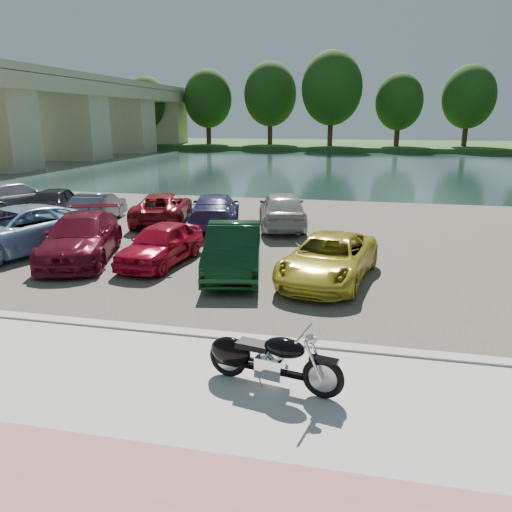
{
  "coord_description": "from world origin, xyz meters",
  "views": [
    {
      "loc": [
        2.42,
        -6.81,
        4.31
      ],
      "look_at": [
        -0.1,
        4.48,
        1.1
      ],
      "focal_mm": 35.0,
      "sensor_mm": 36.0,
      "label": 1
    }
  ],
  "objects": [
    {
      "name": "car_10",
      "position": [
        -5.92,
        12.56,
        0.67
      ],
      "size": [
        3.04,
        4.88,
        1.26
      ],
      "primitive_type": "imported",
      "rotation": [
        0.0,
        0.0,
        3.37
      ],
      "color": "maroon",
      "rests_on": "parking_lot"
    },
    {
      "name": "far_bank",
      "position": [
        0.0,
        72.0,
        0.3
      ],
      "size": [
        120.0,
        24.0,
        0.6
      ],
      "primitive_type": "cube",
      "color": "#254B1A",
      "rests_on": "ground"
    },
    {
      "name": "motorcycle",
      "position": [
        0.91,
        0.37,
        0.56
      ],
      "size": [
        2.31,
        0.87,
        1.05
      ],
      "rotation": [
        0.0,
        0.0,
        -0.2
      ],
      "color": "black",
      "rests_on": "promenade"
    },
    {
      "name": "car_3",
      "position": [
        -6.16,
        6.71,
        0.74
      ],
      "size": [
        3.34,
        5.17,
        1.39
      ],
      "primitive_type": "imported",
      "rotation": [
        0.0,
        0.0,
        0.31
      ],
      "color": "maroon",
      "rests_on": "parking_lot"
    },
    {
      "name": "bridge",
      "position": [
        -28.0,
        41.02,
        5.52
      ],
      "size": [
        7.0,
        56.0,
        8.55
      ],
      "color": "tan",
      "rests_on": "ground"
    },
    {
      "name": "river",
      "position": [
        0.0,
        40.0,
        0.0
      ],
      "size": [
        120.0,
        40.0,
        0.0
      ],
      "primitive_type": "cube",
      "color": "#172A28",
      "rests_on": "ground"
    },
    {
      "name": "far_trees",
      "position": [
        4.36,
        65.79,
        7.49
      ],
      "size": [
        70.25,
        10.68,
        12.52
      ],
      "color": "#392314",
      "rests_on": "far_bank"
    },
    {
      "name": "car_8",
      "position": [
        -11.13,
        12.93,
        0.71
      ],
      "size": [
        2.49,
        4.19,
        1.34
      ],
      "primitive_type": "imported",
      "rotation": [
        0.0,
        0.0,
        3.39
      ],
      "color": "black",
      "rests_on": "parking_lot"
    },
    {
      "name": "car_5",
      "position": [
        -1.15,
        6.29,
        0.74
      ],
      "size": [
        2.31,
        4.45,
        1.4
      ],
      "primitive_type": "imported",
      "rotation": [
        0.0,
        0.0,
        0.2
      ],
      "color": "black",
      "rests_on": "parking_lot"
    },
    {
      "name": "car_6",
      "position": [
        1.52,
        6.24,
        0.66
      ],
      "size": [
        2.76,
        4.72,
        1.23
      ],
      "primitive_type": "imported",
      "rotation": [
        0.0,
        0.0,
        -0.17
      ],
      "color": "gold",
      "rests_on": "parking_lot"
    },
    {
      "name": "car_7",
      "position": [
        -13.35,
        12.92,
        0.78
      ],
      "size": [
        3.28,
        5.43,
        1.47
      ],
      "primitive_type": "imported",
      "rotation": [
        0.0,
        0.0,
        2.89
      ],
      "color": "#9999A1",
      "rests_on": "parking_lot"
    },
    {
      "name": "kerb",
      "position": [
        0.0,
        2.0,
        0.07
      ],
      "size": [
        60.0,
        0.3,
        0.14
      ],
      "primitive_type": "cube",
      "color": "#ACAAA2",
      "rests_on": "ground"
    },
    {
      "name": "ground",
      "position": [
        0.0,
        0.0,
        0.0
      ],
      "size": [
        200.0,
        200.0,
        0.0
      ],
      "primitive_type": "plane",
      "color": "#595447",
      "rests_on": "ground"
    },
    {
      "name": "car_2",
      "position": [
        -8.62,
        6.89,
        0.79
      ],
      "size": [
        4.28,
        5.94,
        1.5
      ],
      "primitive_type": "imported",
      "rotation": [
        0.0,
        0.0,
        -0.37
      ],
      "color": "#8DACCD",
      "rests_on": "parking_lot"
    },
    {
      "name": "promenade",
      "position": [
        0.0,
        -1.0,
        0.05
      ],
      "size": [
        60.0,
        6.0,
        0.1
      ],
      "primitive_type": "cube",
      "color": "#ACAAA2",
      "rests_on": "ground"
    },
    {
      "name": "car_12",
      "position": [
        -0.84,
        12.63,
        0.79
      ],
      "size": [
        2.75,
        4.7,
        1.5
      ],
      "primitive_type": "imported",
      "rotation": [
        0.0,
        0.0,
        3.38
      ],
      "color": "#A3A29E",
      "rests_on": "parking_lot"
    },
    {
      "name": "parking_lot",
      "position": [
        0.0,
        11.0,
        0.02
      ],
      "size": [
        60.0,
        18.0,
        0.04
      ],
      "primitive_type": "cube",
      "color": "#423E36",
      "rests_on": "ground"
    },
    {
      "name": "car_9",
      "position": [
        -8.62,
        12.02,
        0.67
      ],
      "size": [
        1.9,
        3.97,
        1.26
      ],
      "primitive_type": "imported",
      "rotation": [
        0.0,
        0.0,
        3.3
      ],
      "color": "slate",
      "rests_on": "parking_lot"
    },
    {
      "name": "car_11",
      "position": [
        -3.57,
        12.37,
        0.71
      ],
      "size": [
        2.83,
        4.89,
        1.33
      ],
      "primitive_type": "imported",
      "rotation": [
        0.0,
        0.0,
        3.36
      ],
      "color": "navy",
      "rests_on": "parking_lot"
    },
    {
      "name": "pink_path",
      "position": [
        0.0,
        -2.5,
        0.1
      ],
      "size": [
        60.0,
        2.0,
        0.01
      ],
      "primitive_type": "cube",
      "color": "#A7635E",
      "rests_on": "promenade"
    },
    {
      "name": "car_4",
      "position": [
        -3.55,
        6.77,
        0.66
      ],
      "size": [
        1.81,
        3.76,
        1.24
      ],
      "primitive_type": "imported",
      "rotation": [
        0.0,
        0.0,
        -0.1
      ],
      "color": "#AF0B26",
      "rests_on": "parking_lot"
    }
  ]
}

